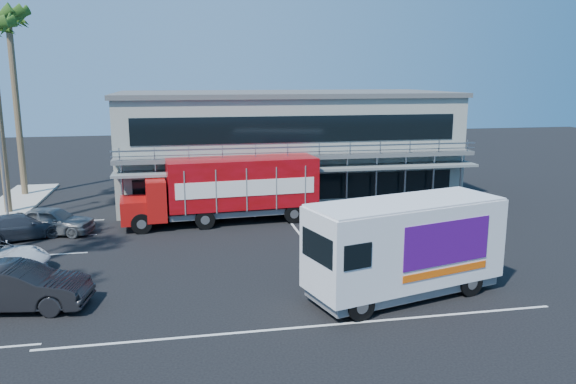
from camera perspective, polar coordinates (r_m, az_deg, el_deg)
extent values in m
plane|color=black|center=(25.11, -0.79, -7.76)|extent=(120.00, 120.00, 0.00)
cube|color=gray|center=(39.27, -0.37, 4.61)|extent=(22.00, 10.00, 7.00)
cube|color=#515454|center=(38.98, -0.37, 9.94)|extent=(22.40, 10.40, 0.30)
cube|color=#515454|center=(33.81, 1.38, 3.61)|extent=(22.00, 1.20, 0.25)
cube|color=gray|center=(33.21, 1.59, 4.33)|extent=(22.00, 0.08, 0.90)
cube|color=slate|center=(33.63, 1.49, 2.36)|extent=(22.00, 1.80, 0.15)
cube|color=black|center=(34.71, 1.16, 0.48)|extent=(20.00, 0.06, 1.60)
cube|color=black|center=(34.19, 1.19, 6.40)|extent=(20.00, 0.06, 1.60)
cylinder|color=brown|center=(37.91, -27.23, 6.10)|extent=(0.44, 0.44, 11.00)
cylinder|color=brown|center=(43.27, -25.82, 7.44)|extent=(0.44, 0.44, 12.00)
sphere|color=#1F4313|center=(43.37, -26.57, 15.61)|extent=(1.10, 1.10, 1.10)
cylinder|color=gray|center=(36.01, -27.11, 3.47)|extent=(0.14, 0.14, 8.00)
cube|color=#AC100D|center=(32.29, -15.31, -1.77)|extent=(1.67, 2.51, 1.28)
cube|color=#AC100D|center=(32.17, -13.28, -0.64)|extent=(1.27, 2.74, 2.24)
cube|color=black|center=(32.04, -13.34, 0.47)|extent=(0.22, 2.27, 0.75)
cube|color=#A20A15|center=(32.55, -4.68, 1.02)|extent=(8.71, 3.31, 2.77)
cube|color=slate|center=(32.90, -4.63, -1.81)|extent=(8.68, 2.91, 0.32)
cube|color=white|center=(31.27, -4.22, 0.39)|extent=(7.83, 0.62, 0.91)
cube|color=white|center=(33.87, -5.10, 1.25)|extent=(7.83, 0.62, 0.91)
cylinder|color=black|center=(31.27, -14.67, -3.14)|extent=(1.13, 0.36, 1.11)
cylinder|color=black|center=(33.55, -14.73, -2.14)|extent=(1.13, 0.36, 1.11)
cylinder|color=black|center=(31.46, -8.44, -2.79)|extent=(1.13, 0.36, 1.11)
cylinder|color=black|center=(33.73, -8.92, -1.82)|extent=(1.13, 0.36, 1.11)
cylinder|color=black|center=(32.44, 0.58, -2.22)|extent=(1.13, 0.36, 1.11)
cylinder|color=black|center=(34.64, -0.48, -1.31)|extent=(1.13, 0.36, 1.11)
cube|color=silver|center=(21.94, 11.80, -5.03)|extent=(8.13, 4.60, 3.08)
cube|color=slate|center=(22.48, 11.62, -9.20)|extent=(7.77, 4.26, 0.39)
cube|color=black|center=(19.78, 3.02, -5.65)|extent=(0.63, 2.11, 1.05)
cube|color=silver|center=(21.54, 11.98, -1.02)|extent=(7.97, 4.51, 0.09)
cube|color=#4B0C73|center=(21.46, 15.89, -5.01)|extent=(3.83, 1.08, 1.65)
cube|color=#4B0C73|center=(23.41, 11.52, -3.39)|extent=(3.83, 1.08, 1.65)
cube|color=#F2590C|center=(21.79, 15.74, -7.79)|extent=(3.83, 1.07, 0.28)
cylinder|color=black|center=(20.06, 7.37, -11.42)|extent=(1.09, 0.55, 1.06)
cylinder|color=black|center=(21.89, 3.94, -9.32)|extent=(1.09, 0.55, 1.06)
cylinder|color=black|center=(23.09, 18.02, -8.75)|extent=(1.09, 0.55, 1.06)
cylinder|color=black|center=(24.70, 14.23, -7.18)|extent=(1.09, 0.55, 1.06)
imported|color=black|center=(22.93, -25.87, -8.67)|extent=(5.37, 2.57, 1.70)
imported|color=#2A2F38|center=(32.43, -25.54, -3.21)|extent=(4.90, 3.32, 1.32)
imported|color=slate|center=(32.69, -22.85, -2.70)|extent=(4.70, 2.79, 1.50)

